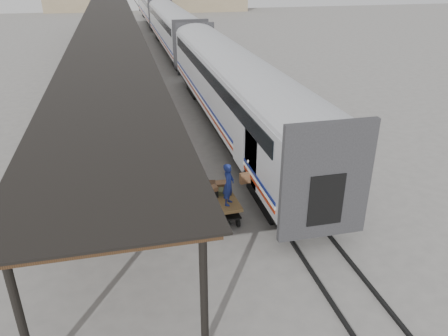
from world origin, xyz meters
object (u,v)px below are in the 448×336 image
baggage_cart (218,201)px  porter (229,184)px  luggage_tug (119,97)px  pedestrian (134,98)px

baggage_cart → porter: (0.25, -0.65, 1.01)m
baggage_cart → luggage_tug: bearing=99.7°
luggage_tug → porter: (3.68, -15.96, 0.96)m
luggage_tug → porter: 16.40m
baggage_cart → luggage_tug: (-3.43, 15.31, 0.05)m
porter → baggage_cart: bearing=50.9°
baggage_cart → porter: 1.23m
porter → pedestrian: bearing=40.8°
baggage_cart → porter: porter is taller
baggage_cart → pedestrian: size_ratio=1.24×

